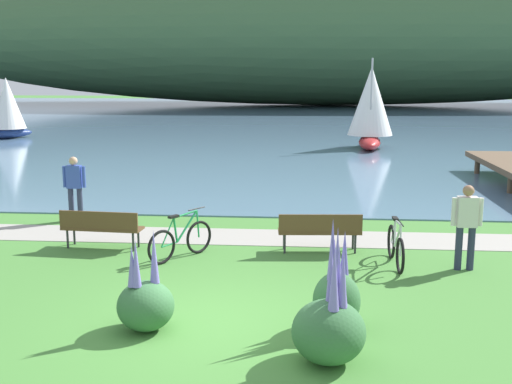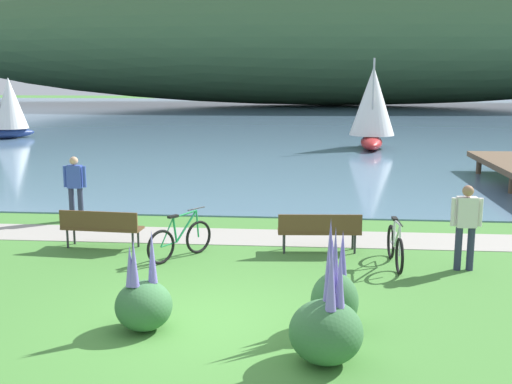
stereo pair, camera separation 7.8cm
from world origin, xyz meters
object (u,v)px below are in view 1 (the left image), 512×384
object	(u,v)px
bicycle_beside_path	(396,247)
person_at_shoreline	(75,184)
person_on_the_grass	(467,222)
bicycle_leaning_near_bench	(181,240)
park_bench_near_camera	(320,229)
sailboat_mid_bay	(7,107)
sailboat_nearest_to_shore	(371,106)
park_bench_further_along	(101,226)

from	to	relation	value
bicycle_beside_path	person_at_shoreline	distance (m)	8.58
bicycle_beside_path	person_at_shoreline	size ratio (longest dim) A/B	1.04
person_on_the_grass	person_at_shoreline	bearing A→B (deg)	159.47
bicycle_leaning_near_bench	person_on_the_grass	xyz separation A→B (m)	(5.76, -0.29, 0.58)
park_bench_near_camera	person_on_the_grass	xyz separation A→B (m)	(2.84, -0.99, 0.46)
person_at_shoreline	person_on_the_grass	xyz separation A→B (m)	(9.23, -3.46, 0.00)
sailboat_mid_bay	sailboat_nearest_to_shore	bearing A→B (deg)	-8.73
bicycle_leaning_near_bench	sailboat_mid_bay	size ratio (longest dim) A/B	0.37
person_on_the_grass	sailboat_mid_bay	world-z (taller)	sailboat_mid_bay
person_on_the_grass	park_bench_near_camera	bearing A→B (deg)	160.78
bicycle_leaning_near_bench	park_bench_near_camera	bearing A→B (deg)	13.50
bicycle_beside_path	sailboat_nearest_to_shore	world-z (taller)	sailboat_nearest_to_shore
park_bench_near_camera	park_bench_further_along	bearing A→B (deg)	-178.70
bicycle_leaning_near_bench	bicycle_beside_path	xyz separation A→B (m)	(4.43, -0.14, 0.00)
person_at_shoreline	bicycle_leaning_near_bench	bearing A→B (deg)	-42.42
person_on_the_grass	sailboat_mid_bay	bearing A→B (deg)	131.65
person_on_the_grass	sailboat_nearest_to_shore	world-z (taller)	sailboat_nearest_to_shore
bicycle_leaning_near_bench	sailboat_nearest_to_shore	world-z (taller)	sailboat_nearest_to_shore
bicycle_leaning_near_bench	sailboat_mid_bay	distance (m)	27.74
park_bench_near_camera	park_bench_further_along	xyz separation A→B (m)	(-4.83, -0.11, 0.00)
sailboat_mid_bay	park_bench_near_camera	bearing A→B (deg)	-51.26
park_bench_near_camera	sailboat_nearest_to_shore	size ratio (longest dim) A/B	0.40
bicycle_leaning_near_bench	person_at_shoreline	distance (m)	4.73
park_bench_near_camera	bicycle_beside_path	size ratio (longest dim) A/B	1.03
bicycle_beside_path	person_at_shoreline	xyz separation A→B (m)	(-7.90, 3.30, 0.58)
sailboat_nearest_to_shore	sailboat_mid_bay	world-z (taller)	sailboat_nearest_to_shore
bicycle_leaning_near_bench	person_on_the_grass	bearing A→B (deg)	-2.88
sailboat_nearest_to_shore	sailboat_mid_bay	bearing A→B (deg)	171.27
park_bench_near_camera	bicycle_beside_path	world-z (taller)	bicycle_beside_path
sailboat_nearest_to_shore	sailboat_mid_bay	size ratio (longest dim) A/B	1.16
park_bench_near_camera	person_at_shoreline	size ratio (longest dim) A/B	1.07
sailboat_nearest_to_shore	bicycle_beside_path	bearing A→B (deg)	-94.10
park_bench_near_camera	person_on_the_grass	distance (m)	3.04
park_bench_further_along	sailboat_mid_bay	world-z (taller)	sailboat_mid_bay
bicycle_leaning_near_bench	bicycle_beside_path	bearing A→B (deg)	-1.78
park_bench_further_along	person_on_the_grass	distance (m)	7.74
bicycle_leaning_near_bench	person_on_the_grass	world-z (taller)	person_on_the_grass
bicycle_beside_path	bicycle_leaning_near_bench	bearing A→B (deg)	178.22
person_on_the_grass	sailboat_mid_bay	size ratio (longest dim) A/B	0.43
sailboat_nearest_to_shore	park_bench_near_camera	bearing A→B (deg)	-98.72
person_at_shoreline	park_bench_near_camera	bearing A→B (deg)	-21.11
park_bench_further_along	park_bench_near_camera	bearing A→B (deg)	1.30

